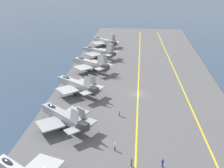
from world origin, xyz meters
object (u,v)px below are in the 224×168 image
parked_jet_fifth (99,51)px  crew_brown_vest (131,162)px  crew_white_vest (115,146)px  crew_blue_vest (163,162)px  parked_jet_second (62,116)px  parked_jet_fourth (90,63)px  crew_yellow_vest (119,112)px  parked_jet_third (76,84)px  parked_jet_sixth (104,41)px

parked_jet_fifth → crew_brown_vest: bearing=-166.8°
crew_white_vest → crew_blue_vest: (-4.10, -8.87, -0.01)m
parked_jet_second → crew_white_vest: (-7.99, -12.44, -1.61)m
crew_white_vest → parked_jet_fifth: bearing=11.1°
parked_jet_fourth → crew_blue_vest: bearing=-156.3°
parked_jet_fourth → parked_jet_second: bearing=-179.3°
parked_jet_fifth → crew_yellow_vest: size_ratio=8.97×
parked_jet_second → parked_jet_fourth: 37.57m
crew_yellow_vest → crew_blue_vest: size_ratio=1.05×
parked_jet_second → crew_white_vest: bearing=-122.7°
parked_jet_fourth → crew_white_vest: bearing=-164.2°
parked_jet_third → crew_yellow_vest: 18.16m
parked_jet_sixth → crew_blue_vest: size_ratio=8.52×
crew_blue_vest → parked_jet_fifth: bearing=17.7°
crew_white_vest → crew_yellow_vest: crew_yellow_vest is taller
parked_jet_second → crew_yellow_vest: size_ratio=8.38×
parked_jet_sixth → crew_blue_vest: parked_jet_sixth is taller
parked_jet_fourth → crew_white_vest: parked_jet_fourth is taller
parked_jet_third → parked_jet_sixth: bearing=-1.0°
parked_jet_second → crew_white_vest: size_ratio=8.67×
parked_jet_second → crew_brown_vest: parked_jet_second is taller
parked_jet_fifth → parked_jet_sixth: parked_jet_fifth is taller
crew_white_vest → crew_yellow_vest: size_ratio=0.97×
parked_jet_second → parked_jet_third: bearing=3.2°
crew_yellow_vest → parked_jet_second: bearing=115.9°
parked_jet_fifth → crew_white_vest: (-62.15, -12.24, -1.49)m
parked_jet_second → crew_blue_vest: (-12.09, -21.31, -1.62)m
parked_jet_fourth → parked_jet_sixth: bearing=-0.6°
crew_brown_vest → parked_jet_second: bearing=51.7°
crew_white_vest → crew_blue_vest: 9.77m
crew_brown_vest → crew_blue_vest: (0.36, -5.52, 0.01)m
parked_jet_third → crew_brown_vest: parked_jet_third is taller
parked_jet_fifth → crew_yellow_vest: (-48.21, -12.04, -1.46)m
parked_jet_third → parked_jet_sixth: 54.81m
crew_white_vest → crew_brown_vest: bearing=-143.1°
crew_blue_vest → parked_jet_fourth: bearing=23.7°
parked_jet_fourth → crew_blue_vest: 54.25m
crew_brown_vest → parked_jet_fourth: bearing=18.0°
parked_jet_second → parked_jet_third: size_ratio=0.97×
parked_jet_third → parked_jet_fifth: parked_jet_third is taller
parked_jet_third → crew_blue_vest: size_ratio=9.02×
parked_jet_third → crew_blue_vest: 37.70m
crew_brown_vest → crew_yellow_vest: crew_yellow_vest is taller
crew_blue_vest → parked_jet_third: bearing=36.4°
crew_yellow_vest → crew_blue_vest: 20.19m
parked_jet_fifth → crew_brown_vest: (-66.62, -15.59, -1.51)m
crew_brown_vest → crew_yellow_vest: size_ratio=0.95×
parked_jet_fourth → parked_jet_sixth: (35.46, -0.35, -0.51)m
parked_jet_third → parked_jet_fifth: 35.95m
parked_jet_fourth → crew_white_vest: size_ratio=9.06×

